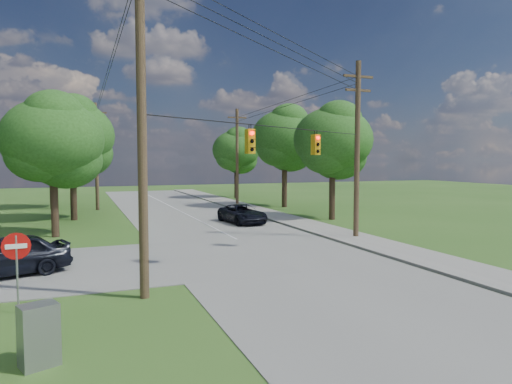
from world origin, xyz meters
name	(u,v)px	position (x,y,z in m)	size (l,w,h in m)	color
ground	(273,287)	(0.00, 0.00, 0.00)	(140.00, 140.00, 0.00)	#315A1E
main_road	(270,256)	(2.00, 5.00, 0.01)	(10.00, 100.00, 0.03)	gray
sidewalk_east	(384,246)	(8.70, 5.00, 0.06)	(2.60, 100.00, 0.12)	gray
pole_sw	(142,113)	(-4.60, 0.40, 6.23)	(2.00, 0.32, 12.00)	brown
pole_ne	(357,147)	(8.90, 8.00, 5.47)	(2.00, 0.32, 10.50)	brown
pole_north_e	(237,156)	(8.90, 30.00, 5.13)	(2.00, 0.32, 10.00)	brown
pole_north_w	(96,155)	(-5.00, 30.00, 5.13)	(2.00, 0.32, 10.00)	brown
power_lines	(220,86)	(1.50, 11.54, 9.15)	(13.93, 29.62, 4.93)	black
traffic_signals	(286,143)	(2.55, 4.43, 5.50)	(4.91, 3.27, 1.05)	#D59B0C
tree_w_near	(53,139)	(-8.00, 15.00, 5.92)	(6.00, 6.00, 8.40)	#402B20
tree_w_mid	(72,136)	(-7.00, 23.00, 6.58)	(6.40, 6.40, 9.22)	#402B20
tree_w_far	(51,144)	(-9.00, 33.00, 6.25)	(6.00, 6.00, 8.73)	#402B20
tree_e_near	(333,140)	(12.00, 16.00, 6.25)	(6.20, 6.20, 8.81)	#402B20
tree_e_mid	(285,138)	(12.50, 26.00, 6.91)	(6.60, 6.60, 9.64)	#402B20
tree_e_far	(236,150)	(11.50, 38.00, 5.92)	(5.80, 5.80, 8.32)	#402B20
car_cross_dark	(4,256)	(-9.44, 5.21, 0.87)	(1.97, 4.91, 1.67)	black
car_main_north	(242,214)	(4.67, 16.53, 0.71)	(2.26, 4.90, 1.36)	black
control_cabinet	(39,335)	(-7.53, -4.00, 0.72)	(0.80, 0.57, 1.44)	gray
do_not_enter_sign	(17,255)	(-8.42, 0.22, 1.80)	(0.83, 0.11, 2.49)	gray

